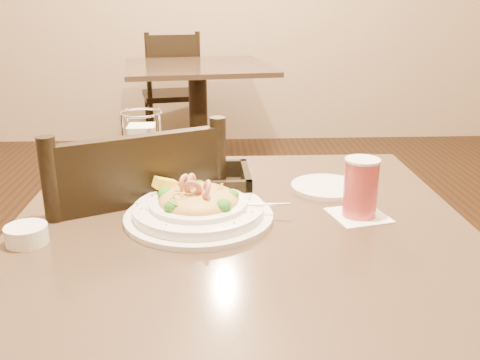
{
  "coord_description": "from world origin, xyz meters",
  "views": [
    {
      "loc": [
        -0.05,
        -0.97,
        1.18
      ],
      "look_at": [
        0.0,
        0.02,
        0.84
      ],
      "focal_mm": 40.0,
      "sensor_mm": 36.0,
      "label": 1
    }
  ],
  "objects_px": {
    "dining_chair_far": "(172,90)",
    "drink_glass": "(361,188)",
    "dining_chair_near": "(133,284)",
    "bread_basket": "(205,185)",
    "pasta_bowl": "(198,207)",
    "butter_ramekin": "(27,235)",
    "background_table": "(198,102)",
    "napkin_caddy": "(143,149)",
    "side_plate": "(327,187)",
    "main_table": "(240,325)"
  },
  "relations": [
    {
      "from": "background_table",
      "to": "napkin_caddy",
      "type": "bearing_deg",
      "value": -91.7
    },
    {
      "from": "pasta_bowl",
      "to": "drink_glass",
      "type": "height_order",
      "value": "drink_glass"
    },
    {
      "from": "bread_basket",
      "to": "dining_chair_far",
      "type": "bearing_deg",
      "value": 95.79
    },
    {
      "from": "background_table",
      "to": "drink_glass",
      "type": "distance_m",
      "value": 2.52
    },
    {
      "from": "dining_chair_near",
      "to": "butter_ramekin",
      "type": "relative_size",
      "value": 12.28
    },
    {
      "from": "dining_chair_far",
      "to": "napkin_caddy",
      "type": "xyz_separation_m",
      "value": [
        0.15,
        -2.8,
        0.33
      ]
    },
    {
      "from": "pasta_bowl",
      "to": "drink_glass",
      "type": "xyz_separation_m",
      "value": [
        0.32,
        0.0,
        0.03
      ]
    },
    {
      "from": "dining_chair_near",
      "to": "pasta_bowl",
      "type": "relative_size",
      "value": 2.83
    },
    {
      "from": "drink_glass",
      "to": "side_plate",
      "type": "xyz_separation_m",
      "value": [
        -0.03,
        0.16,
        -0.05
      ]
    },
    {
      "from": "dining_chair_near",
      "to": "background_table",
      "type": "bearing_deg",
      "value": -117.49
    },
    {
      "from": "background_table",
      "to": "drink_glass",
      "type": "xyz_separation_m",
      "value": [
        0.4,
        -2.48,
        0.3
      ]
    },
    {
      "from": "drink_glass",
      "to": "butter_ramekin",
      "type": "bearing_deg",
      "value": -171.47
    },
    {
      "from": "dining_chair_near",
      "to": "napkin_caddy",
      "type": "height_order",
      "value": "dining_chair_near"
    },
    {
      "from": "main_table",
      "to": "butter_ramekin",
      "type": "xyz_separation_m",
      "value": [
        -0.39,
        -0.08,
        0.26
      ]
    },
    {
      "from": "pasta_bowl",
      "to": "butter_ramekin",
      "type": "bearing_deg",
      "value": -163.06
    },
    {
      "from": "dining_chair_far",
      "to": "drink_glass",
      "type": "distance_m",
      "value": 3.15
    },
    {
      "from": "dining_chair_near",
      "to": "dining_chair_far",
      "type": "distance_m",
      "value": 2.87
    },
    {
      "from": "main_table",
      "to": "napkin_caddy",
      "type": "distance_m",
      "value": 0.48
    },
    {
      "from": "bread_basket",
      "to": "napkin_caddy",
      "type": "distance_m",
      "value": 0.21
    },
    {
      "from": "dining_chair_near",
      "to": "drink_glass",
      "type": "bearing_deg",
      "value": 133.12
    },
    {
      "from": "drink_glass",
      "to": "bread_basket",
      "type": "xyz_separation_m",
      "value": [
        -0.31,
        0.14,
        -0.04
      ]
    },
    {
      "from": "drink_glass",
      "to": "pasta_bowl",
      "type": "bearing_deg",
      "value": -179.78
    },
    {
      "from": "background_table",
      "to": "bread_basket",
      "type": "relative_size",
      "value": 5.02
    },
    {
      "from": "bread_basket",
      "to": "butter_ramekin",
      "type": "bearing_deg",
      "value": -143.27
    },
    {
      "from": "background_table",
      "to": "side_plate",
      "type": "height_order",
      "value": "side_plate"
    },
    {
      "from": "dining_chair_far",
      "to": "background_table",
      "type": "bearing_deg",
      "value": 98.21
    },
    {
      "from": "background_table",
      "to": "pasta_bowl",
      "type": "distance_m",
      "value": 2.49
    },
    {
      "from": "main_table",
      "to": "napkin_caddy",
      "type": "height_order",
      "value": "napkin_caddy"
    },
    {
      "from": "pasta_bowl",
      "to": "bread_basket",
      "type": "distance_m",
      "value": 0.14
    },
    {
      "from": "napkin_caddy",
      "to": "side_plate",
      "type": "bearing_deg",
      "value": -14.77
    },
    {
      "from": "main_table",
      "to": "butter_ramekin",
      "type": "bearing_deg",
      "value": -168.61
    },
    {
      "from": "bread_basket",
      "to": "side_plate",
      "type": "height_order",
      "value": "bread_basket"
    },
    {
      "from": "dining_chair_far",
      "to": "bread_basket",
      "type": "bearing_deg",
      "value": 84.53
    },
    {
      "from": "bread_basket",
      "to": "dining_chair_near",
      "type": "bearing_deg",
      "value": 162.45
    },
    {
      "from": "dining_chair_far",
      "to": "butter_ramekin",
      "type": "height_order",
      "value": "dining_chair_far"
    },
    {
      "from": "main_table",
      "to": "side_plate",
      "type": "distance_m",
      "value": 0.37
    },
    {
      "from": "background_table",
      "to": "bread_basket",
      "type": "distance_m",
      "value": 2.35
    },
    {
      "from": "bread_basket",
      "to": "butter_ramekin",
      "type": "relative_size",
      "value": 2.68
    },
    {
      "from": "dining_chair_near",
      "to": "bread_basket",
      "type": "distance_m",
      "value": 0.34
    },
    {
      "from": "butter_ramekin",
      "to": "background_table",
      "type": "bearing_deg",
      "value": 84.86
    },
    {
      "from": "main_table",
      "to": "butter_ramekin",
      "type": "relative_size",
      "value": 11.88
    },
    {
      "from": "side_plate",
      "to": "dining_chair_far",
      "type": "bearing_deg",
      "value": 101.2
    },
    {
      "from": "pasta_bowl",
      "to": "bread_basket",
      "type": "height_order",
      "value": "pasta_bowl"
    },
    {
      "from": "pasta_bowl",
      "to": "bread_basket",
      "type": "xyz_separation_m",
      "value": [
        0.01,
        0.14,
        -0.01
      ]
    },
    {
      "from": "napkin_caddy",
      "to": "butter_ramekin",
      "type": "relative_size",
      "value": 2.15
    },
    {
      "from": "drink_glass",
      "to": "bread_basket",
      "type": "bearing_deg",
      "value": 155.52
    },
    {
      "from": "drink_glass",
      "to": "dining_chair_near",
      "type": "bearing_deg",
      "value": 158.05
    },
    {
      "from": "background_table",
      "to": "butter_ramekin",
      "type": "xyz_separation_m",
      "value": [
        -0.23,
        -2.57,
        0.26
      ]
    },
    {
      "from": "pasta_bowl",
      "to": "butter_ramekin",
      "type": "height_order",
      "value": "pasta_bowl"
    },
    {
      "from": "drink_glass",
      "to": "bread_basket",
      "type": "height_order",
      "value": "drink_glass"
    }
  ]
}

